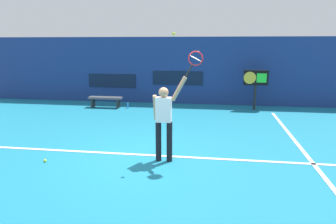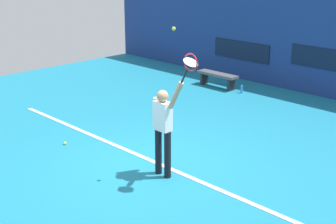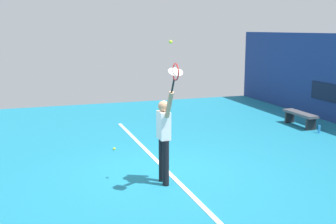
{
  "view_description": "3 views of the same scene",
  "coord_description": "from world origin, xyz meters",
  "px_view_note": "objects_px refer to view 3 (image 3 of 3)",
  "views": [
    {
      "loc": [
        1.66,
        -6.69,
        2.61
      ],
      "look_at": [
        0.58,
        0.39,
        1.05
      ],
      "focal_mm": 33.46,
      "sensor_mm": 36.0,
      "label": 1
    },
    {
      "loc": [
        6.76,
        -6.0,
        4.1
      ],
      "look_at": [
        0.64,
        0.0,
        1.29
      ],
      "focal_mm": 52.7,
      "sensor_mm": 36.0,
      "label": 2
    },
    {
      "loc": [
        8.22,
        -2.54,
        3.07
      ],
      "look_at": [
        0.49,
        0.07,
        1.44
      ],
      "focal_mm": 45.12,
      "sensor_mm": 36.0,
      "label": 3
    }
  ],
  "objects_px": {
    "tennis_player": "(164,135)",
    "water_bottle": "(319,129)",
    "tennis_ball": "(171,42)",
    "court_bench": "(300,116)",
    "tennis_racket": "(175,73)",
    "spare_ball": "(114,149)"
  },
  "relations": [
    {
      "from": "tennis_player",
      "to": "spare_ball",
      "type": "height_order",
      "value": "tennis_player"
    },
    {
      "from": "court_bench",
      "to": "spare_ball",
      "type": "distance_m",
      "value": 6.2
    },
    {
      "from": "water_bottle",
      "to": "spare_ball",
      "type": "relative_size",
      "value": 3.53
    },
    {
      "from": "tennis_ball",
      "to": "court_bench",
      "type": "bearing_deg",
      "value": 122.9
    },
    {
      "from": "court_bench",
      "to": "spare_ball",
      "type": "height_order",
      "value": "court_bench"
    },
    {
      "from": "tennis_ball",
      "to": "water_bottle",
      "type": "height_order",
      "value": "tennis_ball"
    },
    {
      "from": "tennis_racket",
      "to": "court_bench",
      "type": "xyz_separation_m",
      "value": [
        -4.08,
        5.67,
        -1.94
      ]
    },
    {
      "from": "tennis_racket",
      "to": "spare_ball",
      "type": "bearing_deg",
      "value": -171.78
    },
    {
      "from": "water_bottle",
      "to": "court_bench",
      "type": "bearing_deg",
      "value": -180.0
    },
    {
      "from": "tennis_player",
      "to": "court_bench",
      "type": "xyz_separation_m",
      "value": [
        -3.42,
        5.66,
        -0.67
      ]
    },
    {
      "from": "tennis_racket",
      "to": "tennis_ball",
      "type": "xyz_separation_m",
      "value": [
        -0.46,
        0.07,
        0.54
      ]
    },
    {
      "from": "court_bench",
      "to": "water_bottle",
      "type": "xyz_separation_m",
      "value": [
        0.96,
        0.0,
        -0.22
      ]
    },
    {
      "from": "water_bottle",
      "to": "spare_ball",
      "type": "height_order",
      "value": "water_bottle"
    },
    {
      "from": "tennis_player",
      "to": "tennis_racket",
      "type": "distance_m",
      "value": 1.43
    },
    {
      "from": "court_bench",
      "to": "water_bottle",
      "type": "height_order",
      "value": "court_bench"
    },
    {
      "from": "tennis_racket",
      "to": "water_bottle",
      "type": "xyz_separation_m",
      "value": [
        -3.12,
        5.67,
        -2.16
      ]
    },
    {
      "from": "tennis_player",
      "to": "water_bottle",
      "type": "distance_m",
      "value": 6.24
    },
    {
      "from": "tennis_racket",
      "to": "court_bench",
      "type": "height_order",
      "value": "tennis_racket"
    },
    {
      "from": "tennis_ball",
      "to": "court_bench",
      "type": "relative_size",
      "value": 0.05
    },
    {
      "from": "water_bottle",
      "to": "tennis_player",
      "type": "bearing_deg",
      "value": -66.48
    },
    {
      "from": "spare_ball",
      "to": "tennis_ball",
      "type": "bearing_deg",
      "value": 10.89
    },
    {
      "from": "tennis_player",
      "to": "water_bottle",
      "type": "height_order",
      "value": "tennis_player"
    }
  ]
}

